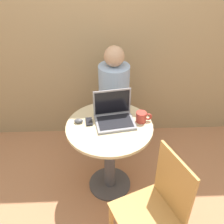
% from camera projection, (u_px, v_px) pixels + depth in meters
% --- Properties ---
extents(ground_plane, '(12.00, 12.00, 0.00)m').
position_uv_depth(ground_plane, '(110.00, 184.00, 2.55)').
color(ground_plane, tan).
extents(back_wall, '(7.00, 0.05, 2.60)m').
position_uv_depth(back_wall, '(106.00, 23.00, 2.50)').
color(back_wall, tan).
rests_on(back_wall, ground_plane).
extents(round_table, '(0.71, 0.71, 0.73)m').
position_uv_depth(round_table, '(110.00, 145.00, 2.26)').
color(round_table, '#4C4C51').
rests_on(round_table, ground_plane).
extents(laptop, '(0.35, 0.29, 0.25)m').
position_uv_depth(laptop, '(114.00, 115.00, 2.15)').
color(laptop, gray).
rests_on(laptop, round_table).
extents(cell_phone, '(0.07, 0.11, 0.02)m').
position_uv_depth(cell_phone, '(89.00, 122.00, 2.16)').
color(cell_phone, black).
rests_on(cell_phone, round_table).
extents(computer_mouse, '(0.07, 0.05, 0.03)m').
position_uv_depth(computer_mouse, '(79.00, 121.00, 2.15)').
color(computer_mouse, '#4C4C51').
rests_on(computer_mouse, round_table).
extents(coffee_cup, '(0.13, 0.09, 0.09)m').
position_uv_depth(coffee_cup, '(142.00, 117.00, 2.15)').
color(coffee_cup, '#B2382D').
rests_on(coffee_cup, round_table).
extents(chair_empty, '(0.52, 0.52, 0.91)m').
position_uv_depth(chair_empty, '(155.00, 210.00, 1.79)').
color(chair_empty, tan).
rests_on(chair_empty, ground_plane).
extents(person_seated, '(0.30, 0.47, 1.18)m').
position_uv_depth(person_seated, '(114.00, 106.00, 2.76)').
color(person_seated, brown).
rests_on(person_seated, ground_plane).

